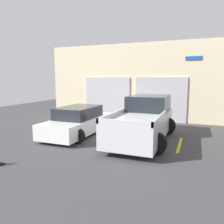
{
  "coord_description": "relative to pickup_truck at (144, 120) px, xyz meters",
  "views": [
    {
      "loc": [
        3.69,
        -10.63,
        2.61
      ],
      "look_at": [
        0.0,
        -1.21,
        1.1
      ],
      "focal_mm": 35.0,
      "sensor_mm": 36.0,
      "label": 1
    }
  ],
  "objects": [
    {
      "name": "ground_plane",
      "position": [
        -1.56,
        1.41,
        -0.86
      ],
      "size": [
        28.0,
        28.0,
        0.0
      ],
      "primitive_type": "plane",
      "color": "#3D3D3F"
    },
    {
      "name": "parking_stripe_far_left",
      "position": [
        -4.69,
        -0.3,
        -0.86
      ],
      "size": [
        0.12,
        2.2,
        0.01
      ],
      "primitive_type": "cube",
      "color": "gold",
      "rests_on": "ground"
    },
    {
      "name": "shophouse_building",
      "position": [
        -1.57,
        4.7,
        1.54
      ],
      "size": [
        12.3,
        0.68,
        4.88
      ],
      "color": "beige",
      "rests_on": "ground"
    },
    {
      "name": "parking_stripe_centre",
      "position": [
        1.56,
        -0.3,
        -0.86
      ],
      "size": [
        0.12,
        2.2,
        0.01
      ],
      "primitive_type": "cube",
      "color": "gold",
      "rests_on": "ground"
    },
    {
      "name": "pickup_truck",
      "position": [
        0.0,
        0.0,
        0.0
      ],
      "size": [
        2.5,
        5.01,
        1.86
      ],
      "color": "silver",
      "rests_on": "ground"
    },
    {
      "name": "sedan_white",
      "position": [
        -3.13,
        -0.27,
        -0.24
      ],
      "size": [
        2.1,
        4.22,
        1.33
      ],
      "color": "white",
      "rests_on": "ground"
    },
    {
      "name": "parking_stripe_left",
      "position": [
        -1.56,
        -0.3,
        -0.86
      ],
      "size": [
        0.12,
        2.2,
        0.01
      ],
      "primitive_type": "cube",
      "color": "gold",
      "rests_on": "ground"
    }
  ]
}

